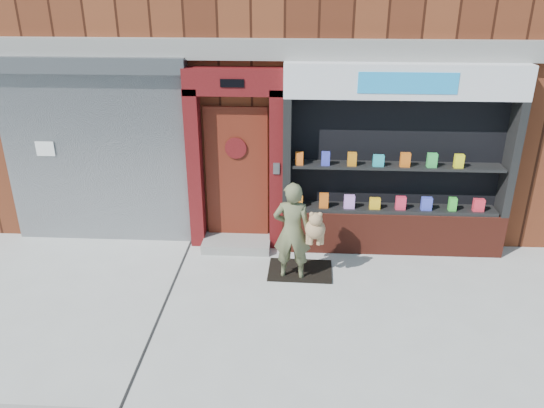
{
  "coord_description": "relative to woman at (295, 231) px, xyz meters",
  "views": [
    {
      "loc": [
        0.27,
        -5.99,
        4.16
      ],
      "look_at": [
        -0.13,
        1.0,
        1.11
      ],
      "focal_mm": 35.0,
      "sensor_mm": 36.0,
      "label": 1
    }
  ],
  "objects": [
    {
      "name": "doormat",
      "position": [
        0.09,
        0.17,
        -0.75
      ],
      "size": [
        0.98,
        0.7,
        0.02
      ],
      "primitive_type": "cube",
      "rotation": [
        0.0,
        0.0,
        -0.02
      ],
      "color": "black",
      "rests_on": "ground"
    },
    {
      "name": "ground",
      "position": [
        -0.21,
        -0.85,
        -0.76
      ],
      "size": [
        80.0,
        80.0,
        0.0
      ],
      "primitive_type": "plane",
      "color": "#9E9E99",
      "rests_on": "ground"
    },
    {
      "name": "woman",
      "position": [
        0.0,
        0.0,
        0.0
      ],
      "size": [
        0.76,
        0.41,
        1.5
      ],
      "color": "#595D3D",
      "rests_on": "ground"
    },
    {
      "name": "red_door_bay",
      "position": [
        -0.96,
        1.01,
        0.69
      ],
      "size": [
        1.52,
        0.58,
        2.9
      ],
      "color": "#4D0D0F",
      "rests_on": "ground"
    },
    {
      "name": "shutter_bay",
      "position": [
        -3.21,
        1.08,
        0.96
      ],
      "size": [
        3.1,
        0.3,
        3.04
      ],
      "color": "gray",
      "rests_on": "ground"
    },
    {
      "name": "pharmacy_bay",
      "position": [
        1.54,
        0.97,
        0.61
      ],
      "size": [
        3.5,
        0.41,
        3.0
      ],
      "color": "maroon",
      "rests_on": "ground"
    }
  ]
}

